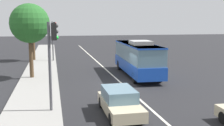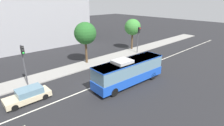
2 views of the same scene
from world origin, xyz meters
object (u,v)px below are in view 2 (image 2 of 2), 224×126
Objects in this scene: street_tree_kerbside_centre at (133,27)px; sedan_beige_ahead at (28,95)px; traffic_light_mid_block at (24,59)px; transit_bus at (129,71)px; traffic_light_near_corner at (139,35)px; street_tree_kerbside_left at (85,33)px.

sedan_beige_ahead is at bearing -165.40° from street_tree_kerbside_centre.
traffic_light_mid_block is 22.21m from street_tree_kerbside_centre.
traffic_light_near_corner is (11.23, 7.79, 1.75)m from transit_bus.
sedan_beige_ahead is 13.23m from street_tree_kerbside_left.
traffic_light_mid_block is (1.14, 3.64, 2.84)m from sedan_beige_ahead.
street_tree_kerbside_centre is at bearing 42.60° from transit_bus.
traffic_light_near_corner is 0.76× the size of street_tree_kerbside_left.
sedan_beige_ahead is 22.40m from traffic_light_near_corner.
traffic_light_near_corner and traffic_light_mid_block have the same top height.
sedan_beige_ahead is 0.87× the size of traffic_light_mid_block.
traffic_light_mid_block reaches higher than sedan_beige_ahead.
sedan_beige_ahead is 24.29m from street_tree_kerbside_centre.
street_tree_kerbside_centre reaches higher than traffic_light_mid_block.
traffic_light_mid_block is at bearing -107.30° from sedan_beige_ahead.
traffic_light_mid_block is at bearing -169.40° from street_tree_kerbside_left.
transit_bus is 1.94× the size of traffic_light_near_corner.
street_tree_kerbside_centre reaches higher than traffic_light_near_corner.
street_tree_kerbside_centre is at bearing 160.52° from traffic_light_near_corner.
traffic_light_near_corner reaches higher than sedan_beige_ahead.
traffic_light_near_corner is at bearing -114.99° from street_tree_kerbside_centre.
transit_bus is 16.51m from street_tree_kerbside_centre.
traffic_light_near_corner is at bearing 37.41° from transit_bus.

